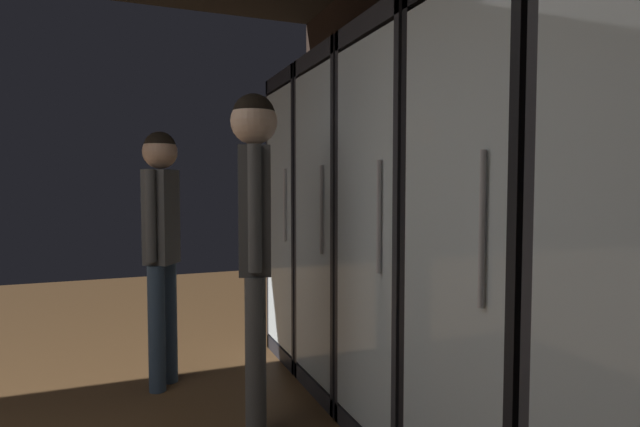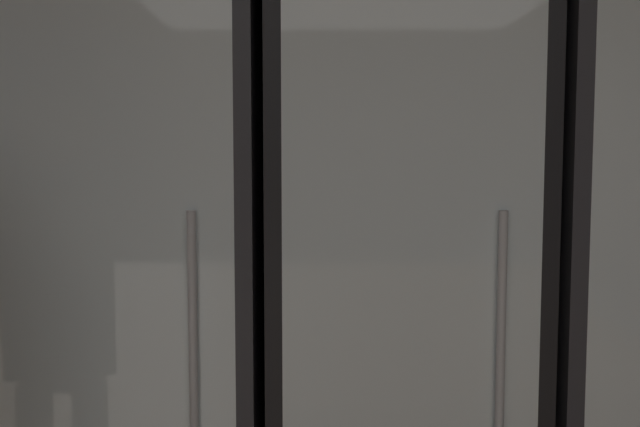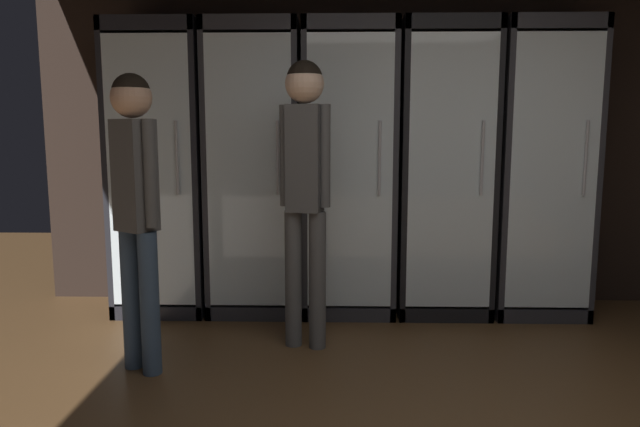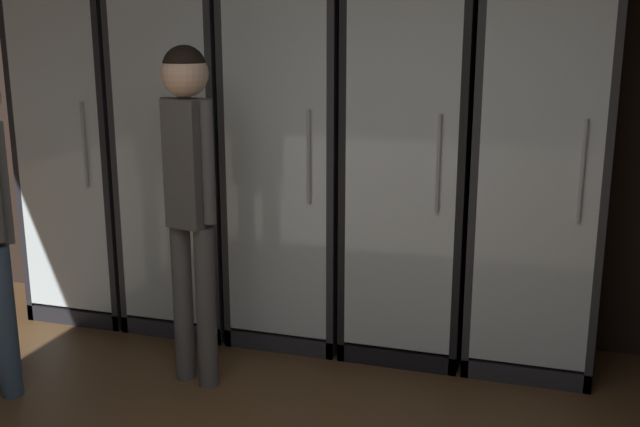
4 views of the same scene
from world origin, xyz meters
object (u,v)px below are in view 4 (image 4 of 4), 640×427
object	(u,v)px
cooler_far_left	(91,155)
cooler_center	(295,169)
cooler_right	(411,175)
cooler_left	(188,161)
shopper_far	(189,175)
cooler_far_right	(539,182)

from	to	relation	value
cooler_far_left	cooler_center	xyz separation A→B (m)	(1.37, -0.00, -0.01)
cooler_right	cooler_left	bearing A→B (deg)	-179.97
cooler_left	cooler_far_left	bearing A→B (deg)	179.85
cooler_center	cooler_right	world-z (taller)	same
cooler_left	shopper_far	world-z (taller)	cooler_left
cooler_far_right	cooler_left	bearing A→B (deg)	179.99
cooler_center	cooler_right	bearing A→B (deg)	0.04
cooler_right	cooler_far_right	bearing A→B (deg)	-0.11
cooler_far_left	cooler_left	world-z (taller)	same
cooler_far_left	cooler_center	size ratio (longest dim) A/B	1.00
cooler_left	cooler_right	xyz separation A→B (m)	(1.37, 0.00, -0.00)
cooler_center	shopper_far	bearing A→B (deg)	-109.97
cooler_left	cooler_center	size ratio (longest dim) A/B	1.00
cooler_right	cooler_far_left	bearing A→B (deg)	179.97
cooler_left	cooler_far_right	size ratio (longest dim) A/B	1.00
cooler_far_left	cooler_center	bearing A→B (deg)	-0.06
cooler_far_right	shopper_far	distance (m)	1.83
cooler_center	cooler_right	xyz separation A→B (m)	(0.69, 0.00, 0.01)
cooler_far_left	cooler_far_right	xyz separation A→B (m)	(2.75, -0.00, -0.01)
cooler_left	cooler_far_right	distance (m)	2.06
cooler_far_left	cooler_far_right	bearing A→B (deg)	-0.05
cooler_far_left	cooler_far_right	size ratio (longest dim) A/B	1.00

